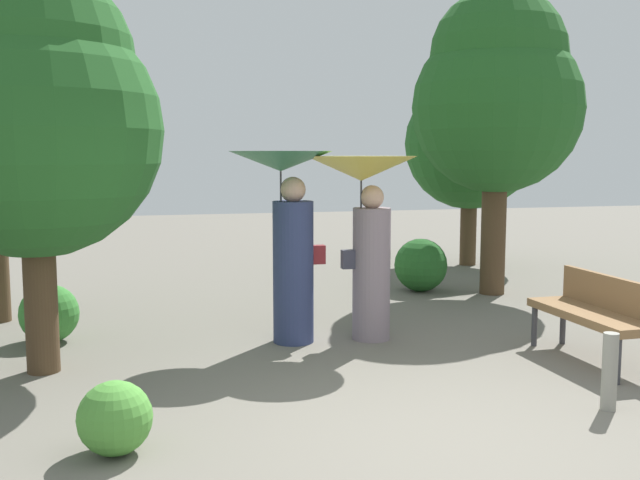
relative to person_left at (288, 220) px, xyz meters
The scene contains 11 objects.
ground_plane 3.24m from the person_left, 80.69° to the right, with size 40.00×40.00×0.00m, color #6B665B.
person_left is the anchor object (origin of this frame).
person_right 0.84m from the person_left, ahead, with size 1.18×1.18×1.98m.
park_bench 3.20m from the person_left, 28.15° to the right, with size 0.51×1.51×0.83m.
tree_near_right 4.23m from the person_left, 29.74° to the left, with size 2.39×2.39×4.31m.
tree_mid_left 2.70m from the person_left, 168.72° to the right, with size 2.30×2.30×3.73m.
tree_mid_right 6.37m from the person_left, 46.74° to the left, with size 2.34×2.34×3.71m.
bush_path_left 2.74m from the person_left, 165.69° to the left, with size 0.62×0.62×0.62m, color #387F33.
bush_path_right 3.30m from the person_left, 123.76° to the right, with size 0.50×0.50×0.50m, color #4C9338.
bush_behind_bench 3.56m from the person_left, 43.71° to the left, with size 0.78×0.78×0.78m, color #235B23.
path_marker_post 3.49m from the person_left, 53.12° to the right, with size 0.12×0.12×0.62m, color gray.
Camera 1 is at (-2.06, -4.56, 2.00)m, focal length 41.01 mm.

